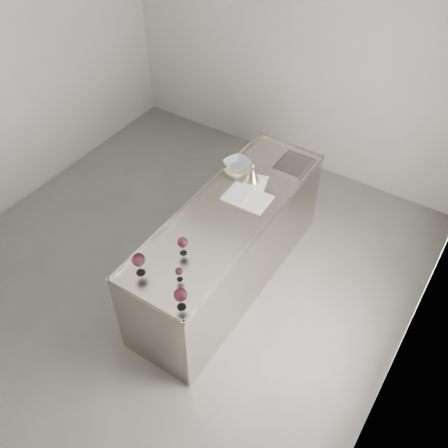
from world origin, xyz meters
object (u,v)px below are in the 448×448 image
Objects in this scene: wine_glass_left at (139,260)px; ceramic_bowl at (237,164)px; wine_glass_right at (180,295)px; wine_funnel at (252,175)px; wine_glass_middle at (183,243)px; wine_glass_small at (179,272)px; notebook at (247,198)px; counter at (229,247)px.

wine_glass_left is 1.57m from ceramic_bowl.
wine_glass_right is 1.61m from wine_funnel.
wine_glass_right is (0.31, -0.45, 0.02)m from wine_glass_middle.
notebook is at bearing 92.50° from wine_glass_small.
wine_glass_middle is 0.55m from wine_glass_right.
wine_glass_left is at bearing -87.57° from ceramic_bowl.
wine_funnel reaches higher than notebook.
wine_glass_left is 1.00× the size of wine_funnel.
wine_glass_left and wine_funnel have the same top height.
wine_glass_middle is 0.89m from notebook.
ceramic_bowl is (-0.37, 1.45, -0.04)m from wine_glass_small.
wine_glass_right is at bearing -71.93° from ceramic_bowl.
wine_glass_small is at bearing 129.49° from wine_glass_right.
notebook is (-0.05, 1.12, -0.08)m from wine_glass_small.
wine_glass_middle is at bearing 124.84° from wine_glass_right.
wine_glass_left is 1.21× the size of wine_glass_middle.
wine_glass_middle is 0.85× the size of wine_glass_right.
wine_funnel is (-0.05, 0.49, 0.53)m from counter.
wine_glass_small reaches higher than ceramic_bowl.
ceramic_bowl is at bearing 92.43° from wine_glass_left.
counter is at bearing 85.61° from wine_glass_middle.
wine_glass_middle is 1.23m from ceramic_bowl.
wine_glass_left is at bearing -103.17° from notebook.
wine_glass_right is 1.58× the size of wine_glass_small.
counter is 14.05× the size of wine_glass_middle.
wine_funnel reaches higher than wine_glass_right.
wine_glass_small is (0.30, 0.12, -0.06)m from wine_glass_left.
wine_funnel is (0.16, 1.48, -0.08)m from wine_glass_left.
ceramic_bowl is (-0.28, 0.57, 0.52)m from counter.
wine_glass_small is (0.14, -0.24, -0.03)m from wine_glass_middle.
wine_funnel is at bearing -19.69° from ceramic_bowl.
counter is 12.01× the size of wine_glass_right.
notebook is 0.46m from ceramic_bowl.
wine_glass_left reaches higher than wine_glass_small.
wine_glass_left reaches higher than wine_glass_right.
wine_glass_left reaches higher than counter.
ceramic_bowl is at bearing 104.28° from wine_glass_small.
ceramic_bowl is at bearing 132.56° from notebook.
counter is at bearing -84.20° from wine_funnel.
counter is at bearing -64.33° from ceramic_bowl.
wine_glass_left is 0.49× the size of notebook.
wine_glass_left is 0.33m from wine_glass_small.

